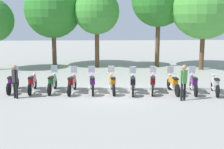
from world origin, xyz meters
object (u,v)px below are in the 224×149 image
(motorcycle_3, at_px, (72,83))
(motorcycle_9, at_px, (193,83))
(motorcycle_6, at_px, (133,84))
(tree_4, at_px, (204,5))
(motorcycle_8, at_px, (173,83))
(person_0, at_px, (184,80))
(tree_1, at_px, (53,10))
(motorcycle_0, at_px, (13,82))
(person_1, at_px, (15,79))
(motorcycle_7, at_px, (153,83))
(motorcycle_10, at_px, (215,84))
(motorcycle_1, at_px, (32,83))
(motorcycle_2, at_px, (52,82))
(tree_2, at_px, (97,12))
(motorcycle_4, at_px, (92,83))
(motorcycle_5, at_px, (112,83))

(motorcycle_3, distance_m, motorcycle_9, 6.56)
(motorcycle_6, xyz_separation_m, tree_4, (6.25, 7.43, 4.42))
(motorcycle_8, distance_m, person_0, 1.69)
(motorcycle_3, relative_size, tree_1, 0.31)
(motorcycle_0, bearing_deg, person_1, -159.97)
(motorcycle_3, bearing_deg, motorcycle_6, -88.29)
(motorcycle_0, distance_m, motorcycle_9, 9.86)
(motorcycle_7, xyz_separation_m, motorcycle_8, (1.08, -0.12, 0.00))
(person_0, bearing_deg, motorcycle_10, -78.06)
(person_0, xyz_separation_m, person_1, (-8.30, 0.76, -0.05))
(motorcycle_1, bearing_deg, motorcycle_9, -95.62)
(motorcycle_2, xyz_separation_m, tree_4, (10.62, 6.95, 4.42))
(motorcycle_10, bearing_deg, tree_2, 45.85)
(motorcycle_2, relative_size, person_0, 1.24)
(motorcycle_8, xyz_separation_m, tree_4, (4.07, 7.46, 4.42))
(motorcycle_0, height_order, motorcycle_1, motorcycle_0)
(motorcycle_6, height_order, motorcycle_7, same)
(motorcycle_8, relative_size, motorcycle_9, 1.00)
(motorcycle_3, distance_m, tree_1, 10.59)
(person_0, xyz_separation_m, tree_4, (3.96, 9.06, 3.89))
(motorcycle_8, xyz_separation_m, person_1, (-8.18, -0.83, 0.48))
(motorcycle_7, bearing_deg, motorcycle_4, 97.54)
(motorcycle_5, distance_m, tree_4, 11.19)
(motorcycle_10, bearing_deg, motorcycle_6, 97.09)
(motorcycle_7, height_order, person_0, person_0)
(motorcycle_6, bearing_deg, motorcycle_1, 90.55)
(motorcycle_0, xyz_separation_m, motorcycle_9, (9.83, -0.73, 0.00))
(motorcycle_7, bearing_deg, motorcycle_6, 104.71)
(motorcycle_1, relative_size, motorcycle_8, 1.00)
(motorcycle_5, xyz_separation_m, person_0, (3.39, -1.87, 0.53))
(motorcycle_1, bearing_deg, tree_2, -24.25)
(person_0, bearing_deg, person_1, 64.79)
(motorcycle_0, bearing_deg, tree_4, -62.10)
(motorcycle_10, bearing_deg, motorcycle_7, 94.14)
(motorcycle_5, height_order, motorcycle_6, same)
(motorcycle_5, distance_m, motorcycle_9, 4.39)
(motorcycle_7, height_order, motorcycle_9, same)
(motorcycle_9, bearing_deg, motorcycle_3, 95.45)
(motorcycle_0, xyz_separation_m, person_1, (0.55, -1.51, 0.48))
(motorcycle_3, bearing_deg, tree_1, 19.40)
(motorcycle_3, bearing_deg, motorcycle_2, 83.16)
(motorcycle_3, bearing_deg, motorcycle_9, -87.09)
(motorcycle_2, height_order, tree_2, tree_2)
(motorcycle_10, relative_size, person_0, 1.22)
(motorcycle_7, height_order, tree_4, tree_4)
(motorcycle_10, distance_m, person_1, 10.40)
(motorcycle_4, bearing_deg, motorcycle_3, 87.12)
(motorcycle_2, xyz_separation_m, tree_2, (2.40, 8.48, 3.98))
(motorcycle_4, xyz_separation_m, person_1, (-3.81, -1.11, 0.48))
(motorcycle_9, xyz_separation_m, motorcycle_10, (1.09, -0.25, -0.01))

